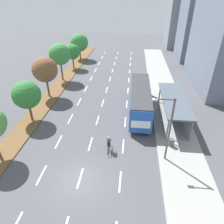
# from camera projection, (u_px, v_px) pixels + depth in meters

# --- Properties ---
(ground_plane) EXTENTS (140.00, 140.00, 0.00)m
(ground_plane) POSITION_uv_depth(u_px,v_px,m) (79.00, 180.00, 17.52)
(ground_plane) COLOR #4C4C51
(median_strip) EXTENTS (2.60, 52.00, 0.12)m
(median_strip) POSITION_uv_depth(u_px,v_px,m) (60.00, 84.00, 35.30)
(median_strip) COLOR brown
(median_strip) RESTS_ON ground
(sidewalk_right) EXTENTS (4.50, 52.00, 0.15)m
(sidewalk_right) POSITION_uv_depth(u_px,v_px,m) (163.00, 89.00, 33.73)
(sidewalk_right) COLOR gray
(sidewalk_right) RESTS_ON ground
(lane_divider_left) EXTENTS (0.14, 48.63, 0.01)m
(lane_divider_left) POSITION_uv_depth(u_px,v_px,m) (86.00, 89.00, 33.89)
(lane_divider_left) COLOR white
(lane_divider_left) RESTS_ON ground
(lane_divider_center) EXTENTS (0.14, 48.63, 0.01)m
(lane_divider_center) POSITION_uv_depth(u_px,v_px,m) (107.00, 90.00, 33.58)
(lane_divider_center) COLOR white
(lane_divider_center) RESTS_ON ground
(lane_divider_right) EXTENTS (0.14, 48.63, 0.01)m
(lane_divider_right) POSITION_uv_depth(u_px,v_px,m) (128.00, 91.00, 33.27)
(lane_divider_right) COLOR white
(lane_divider_right) RESTS_ON ground
(bus_shelter) EXTENTS (2.90, 9.49, 2.86)m
(bus_shelter) POSITION_uv_depth(u_px,v_px,m) (176.00, 107.00, 24.77)
(bus_shelter) COLOR gray
(bus_shelter) RESTS_ON sidewalk_right
(bus) EXTENTS (2.54, 11.29, 3.37)m
(bus) POSITION_uv_depth(u_px,v_px,m) (140.00, 98.00, 26.50)
(bus) COLOR #2356B2
(bus) RESTS_ON ground
(cyclist) EXTENTS (0.46, 1.82, 1.71)m
(cyclist) POSITION_uv_depth(u_px,v_px,m) (109.00, 144.00, 20.42)
(cyclist) COLOR black
(cyclist) RESTS_ON ground
(median_tree_second) EXTENTS (3.33, 3.33, 5.12)m
(median_tree_second) POSITION_uv_depth(u_px,v_px,m) (27.00, 95.00, 23.82)
(median_tree_second) COLOR brown
(median_tree_second) RESTS_ON median_strip
(median_tree_third) EXTENTS (3.63, 3.63, 6.01)m
(median_tree_third) POSITION_uv_depth(u_px,v_px,m) (45.00, 70.00, 29.18)
(median_tree_third) COLOR brown
(median_tree_third) RESTS_ON median_strip
(median_tree_fourth) EXTENTS (3.65, 3.65, 6.45)m
(median_tree_fourth) POSITION_uv_depth(u_px,v_px,m) (60.00, 54.00, 34.66)
(median_tree_fourth) COLOR brown
(median_tree_fourth) RESTS_ON median_strip
(median_tree_fifth) EXTENTS (3.03, 3.03, 4.86)m
(median_tree_fifth) POSITION_uv_depth(u_px,v_px,m) (72.00, 52.00, 41.00)
(median_tree_fifth) COLOR brown
(median_tree_fifth) RESTS_ON median_strip
(median_tree_farthest) EXTENTS (4.05, 4.05, 5.75)m
(median_tree_farthest) POSITION_uv_depth(u_px,v_px,m) (79.00, 43.00, 46.52)
(median_tree_farthest) COLOR brown
(median_tree_farthest) RESTS_ON median_strip
(streetlight) EXTENTS (1.91, 0.24, 6.50)m
(streetlight) POSITION_uv_depth(u_px,v_px,m) (168.00, 126.00, 17.74)
(streetlight) COLOR #4C4C51
(streetlight) RESTS_ON sidewalk_right
(trash_bin) EXTENTS (0.52, 0.52, 0.85)m
(trash_bin) POSITION_uv_depth(u_px,v_px,m) (171.00, 142.00, 21.01)
(trash_bin) COLOR #4C4C51
(trash_bin) RESTS_ON sidewalk_right
(building_mid_right) EXTENTS (6.86, 9.13, 24.35)m
(building_mid_right) POSITION_uv_depth(u_px,v_px,m) (202.00, 1.00, 42.57)
(building_mid_right) COLOR slate
(building_mid_right) RESTS_ON ground
(building_far_right) EXTENTS (8.72, 9.88, 23.28)m
(building_far_right) POSITION_uv_depth(u_px,v_px,m) (187.00, 1.00, 53.73)
(building_far_right) COLOR gray
(building_far_right) RESTS_ON ground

